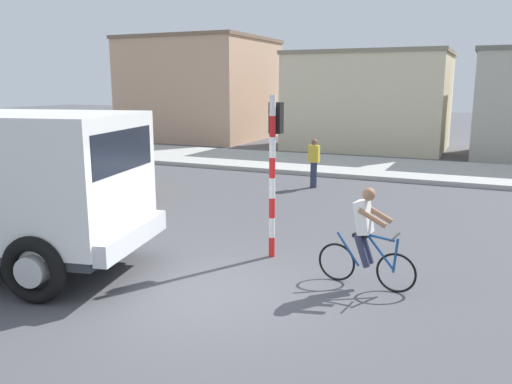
{
  "coord_description": "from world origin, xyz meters",
  "views": [
    {
      "loc": [
        3.94,
        -7.13,
        3.4
      ],
      "look_at": [
        -0.39,
        2.5,
        1.2
      ],
      "focal_mm": 36.59,
      "sensor_mm": 36.0,
      "label": 1
    }
  ],
  "objects_px": {
    "cyclist": "(366,238)",
    "car_red_near": "(92,166)",
    "pedestrian_near_kerb": "(314,162)",
    "traffic_light_pole": "(274,154)"
  },
  "relations": [
    {
      "from": "cyclist",
      "to": "car_red_near",
      "type": "height_order",
      "value": "cyclist"
    },
    {
      "from": "pedestrian_near_kerb",
      "to": "traffic_light_pole",
      "type": "bearing_deg",
      "value": -78.38
    },
    {
      "from": "traffic_light_pole",
      "to": "cyclist",
      "type": "bearing_deg",
      "value": -23.13
    },
    {
      "from": "cyclist",
      "to": "car_red_near",
      "type": "relative_size",
      "value": 0.4
    },
    {
      "from": "traffic_light_pole",
      "to": "pedestrian_near_kerb",
      "type": "relative_size",
      "value": 1.98
    },
    {
      "from": "traffic_light_pole",
      "to": "pedestrian_near_kerb",
      "type": "height_order",
      "value": "traffic_light_pole"
    },
    {
      "from": "traffic_light_pole",
      "to": "pedestrian_near_kerb",
      "type": "distance_m",
      "value": 7.29
    },
    {
      "from": "cyclist",
      "to": "pedestrian_near_kerb",
      "type": "height_order",
      "value": "cyclist"
    },
    {
      "from": "pedestrian_near_kerb",
      "to": "cyclist",
      "type": "bearing_deg",
      "value": -66.19
    },
    {
      "from": "cyclist",
      "to": "pedestrian_near_kerb",
      "type": "relative_size",
      "value": 1.06
    }
  ]
}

